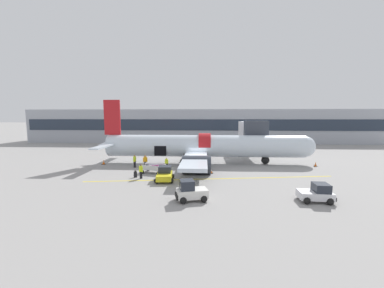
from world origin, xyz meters
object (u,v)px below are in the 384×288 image
Objects in this scene: ground_crew_loader_b at (135,161)px; suitcase_on_tarmac_upright at (135,174)px; baggage_tug_mid at (165,175)px; ground_crew_driver at (167,163)px; baggage_cart_loading at (154,169)px; suitcase_on_tarmac_spare at (169,173)px; ground_crew_loader_a at (145,161)px; baggage_tug_rear at (191,192)px; airplane at (201,147)px; ground_crew_supervisor at (141,171)px; baggage_tug_lead at (317,194)px.

suitcase_on_tarmac_upright is at bearing -72.56° from ground_crew_loader_b.
ground_crew_loader_b reaches higher than baggage_tug_mid.
baggage_cart_loading is at bearing -117.65° from ground_crew_driver.
ground_crew_loader_b reaches higher than suitcase_on_tarmac_spare.
ground_crew_loader_a is 1.50m from ground_crew_loader_b.
baggage_tug_rear reaches higher than baggage_tug_mid.
airplane is 11.47m from suitcase_on_tarmac_upright.
suitcase_on_tarmac_spare is (2.96, 1.61, -0.61)m from ground_crew_supervisor.
baggage_tug_rear is at bearing -60.51° from ground_crew_loader_a.
baggage_cart_loading is at bearing 118.69° from baggage_tug_rear.
baggage_tug_rear is 0.72× the size of baggage_cart_loading.
ground_crew_driver reaches higher than baggage_cart_loading.
ground_crew_driver is 2.54× the size of suitcase_on_tarmac_spare.
baggage_cart_loading is 2.25× the size of ground_crew_loader_b.
airplane reaches higher than baggage_tug_mid.
ground_crew_loader_b is (-3.30, 3.01, 0.39)m from baggage_cart_loading.
baggage_tug_rear reaches higher than ground_crew_supervisor.
ground_crew_loader_b is at bearing -160.10° from airplane.
ground_crew_loader_a reaches higher than baggage_tug_lead.
ground_crew_driver is at bearing 67.19° from ground_crew_supervisor.
baggage_tug_rear reaches higher than baggage_tug_lead.
baggage_tug_lead is 0.97× the size of baggage_tug_rear.
baggage_tug_lead is at bearing -30.79° from suitcase_on_tarmac_spare.
airplane is 41.47× the size of suitcase_on_tarmac_upright.
suitcase_on_tarmac_upright is (-0.77, 0.44, -0.53)m from ground_crew_supervisor.
ground_crew_loader_a reaches higher than baggage_cart_loading.
baggage_tug_lead is 1.58× the size of ground_crew_loader_a.
ground_crew_loader_a is at bearing -4.73° from ground_crew_loader_b.
baggage_tug_rear is 3.69× the size of suitcase_on_tarmac_upright.
baggage_cart_loading is 5.09× the size of suitcase_on_tarmac_upright.
baggage_cart_loading is at bearing 53.25° from suitcase_on_tarmac_upright.
ground_crew_loader_b is at bearing 170.93° from ground_crew_driver.
ground_crew_loader_a is 5.62m from ground_crew_supervisor.
ground_crew_driver is 3.49m from suitcase_on_tarmac_spare.
baggage_tug_lead is 1.77× the size of ground_crew_driver.
baggage_tug_mid is 6.73m from baggage_tug_rear.
baggage_tug_rear is 1.63× the size of ground_crew_loader_b.
baggage_tug_rear reaches higher than suitcase_on_tarmac_spare.
ground_crew_loader_b is at bearing 137.63° from baggage_cart_loading.
baggage_cart_loading is 2.39× the size of ground_crew_supervisor.
ground_crew_loader_b is (-8.39, 12.31, 0.20)m from baggage_tug_rear.
baggage_tug_lead is 20.87m from ground_crew_loader_a.
baggage_tug_mid is at bearing -18.01° from suitcase_on_tarmac_upright.
baggage_tug_lead is 18.32m from suitcase_on_tarmac_upright.
ground_crew_loader_a is at bearing 99.43° from ground_crew_supervisor.
baggage_tug_rear is at bearing -69.95° from suitcase_on_tarmac_spare.
ground_crew_loader_a is (-7.55, -3.40, -1.56)m from airplane.
airplane is 9.75m from ground_crew_loader_b.
ground_crew_supervisor reaches higher than suitcase_on_tarmac_upright.
ground_crew_loader_a is at bearing 145.40° from baggage_tug_lead.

